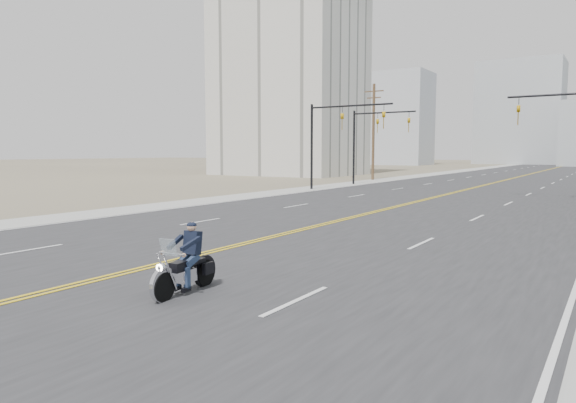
# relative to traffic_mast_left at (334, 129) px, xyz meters

# --- Properties ---
(road) EXTENTS (20.00, 200.00, 0.01)m
(road) POSITION_rel_traffic_mast_left_xyz_m (8.98, 38.00, -4.93)
(road) COLOR #303033
(road) RESTS_ON ground
(sidewalk_left) EXTENTS (3.00, 200.00, 0.01)m
(sidewalk_left) POSITION_rel_traffic_mast_left_xyz_m (-2.52, 38.00, -4.93)
(sidewalk_left) COLOR #A5A5A0
(sidewalk_left) RESTS_ON ground
(traffic_mast_left) EXTENTS (7.10, 0.26, 7.00)m
(traffic_mast_left) POSITION_rel_traffic_mast_left_xyz_m (0.00, 0.00, 0.00)
(traffic_mast_left) COLOR black
(traffic_mast_left) RESTS_ON ground
(traffic_mast_far) EXTENTS (6.10, 0.26, 7.00)m
(traffic_mast_far) POSITION_rel_traffic_mast_left_xyz_m (-0.33, 8.00, -0.06)
(traffic_mast_far) COLOR black
(traffic_mast_far) RESTS_ON ground
(utility_pole_left) EXTENTS (2.20, 0.30, 10.50)m
(utility_pole_left) POSITION_rel_traffic_mast_left_xyz_m (-3.52, 16.00, 0.54)
(utility_pole_left) COLOR brown
(utility_pole_left) RESTS_ON ground
(apartment_block) EXTENTS (18.00, 14.00, 30.00)m
(apartment_block) POSITION_rel_traffic_mast_left_xyz_m (-19.02, 23.00, 10.06)
(apartment_block) COLOR silver
(apartment_block) RESTS_ON ground
(haze_bldg_a) EXTENTS (14.00, 12.00, 22.00)m
(haze_bldg_a) POSITION_rel_traffic_mast_left_xyz_m (-26.02, 83.00, 6.06)
(haze_bldg_a) COLOR #B7BCC6
(haze_bldg_a) RESTS_ON ground
(haze_bldg_d) EXTENTS (20.00, 15.00, 26.00)m
(haze_bldg_d) POSITION_rel_traffic_mast_left_xyz_m (-3.02, 108.00, 8.06)
(haze_bldg_d) COLOR #ADB2B7
(haze_bldg_d) RESTS_ON ground
(haze_bldg_f) EXTENTS (12.00, 12.00, 16.00)m
(haze_bldg_f) POSITION_rel_traffic_mast_left_xyz_m (-41.02, 98.00, 3.06)
(haze_bldg_f) COLOR #ADB2B7
(haze_bldg_f) RESTS_ON ground
(motorcyclist) EXTENTS (1.05, 2.07, 1.56)m
(motorcyclist) POSITION_rel_traffic_mast_left_xyz_m (11.59, -28.78, -4.16)
(motorcyclist) COLOR black
(motorcyclist) RESTS_ON ground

